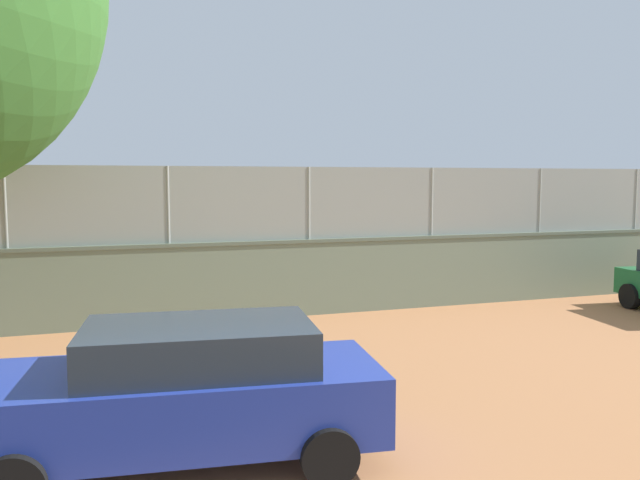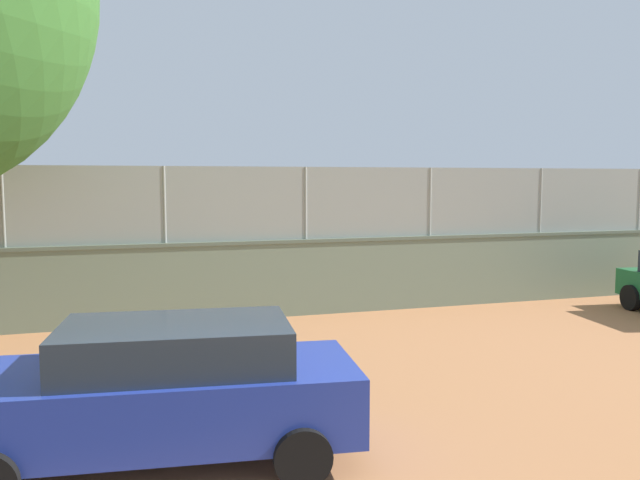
# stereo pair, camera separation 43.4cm
# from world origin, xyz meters

# --- Properties ---
(ground_plane) EXTENTS (260.00, 260.00, 0.00)m
(ground_plane) POSITION_xyz_m (0.00, 0.00, 0.00)
(ground_plane) COLOR #B27247
(perimeter_wall) EXTENTS (26.21, 1.18, 1.79)m
(perimeter_wall) POSITION_xyz_m (-1.17, 11.34, 0.90)
(perimeter_wall) COLOR slate
(perimeter_wall) RESTS_ON ground_plane
(fence_panel_on_wall) EXTENTS (25.74, 0.88, 1.68)m
(fence_panel_on_wall) POSITION_xyz_m (-1.17, 11.34, 2.64)
(fence_panel_on_wall) COLOR gray
(fence_panel_on_wall) RESTS_ON perimeter_wall
(player_crossing_court) EXTENTS (0.90, 0.96, 1.60)m
(player_crossing_court) POSITION_xyz_m (-0.63, 7.23, 0.94)
(player_crossing_court) COLOR #B2B2B2
(player_crossing_court) RESTS_ON ground_plane
(player_at_service_line) EXTENTS (0.91, 0.73, 1.60)m
(player_at_service_line) POSITION_xyz_m (4.25, 8.17, 0.94)
(player_at_service_line) COLOR navy
(player_at_service_line) RESTS_ON ground_plane
(sports_ball) EXTENTS (0.11, 0.11, 0.11)m
(sports_ball) POSITION_xyz_m (-1.59, 8.26, 0.98)
(sports_ball) COLOR orange
(parked_car_blue) EXTENTS (4.61, 2.21, 1.59)m
(parked_car_blue) POSITION_xyz_m (5.51, 18.71, 0.83)
(parked_car_blue) COLOR #23389E
(parked_car_blue) RESTS_ON ground_plane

